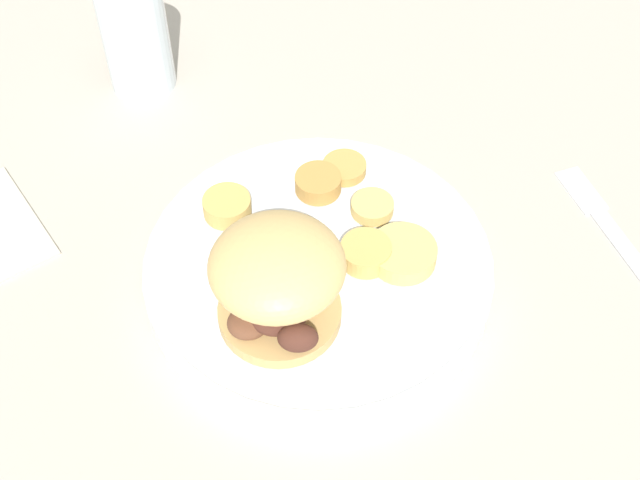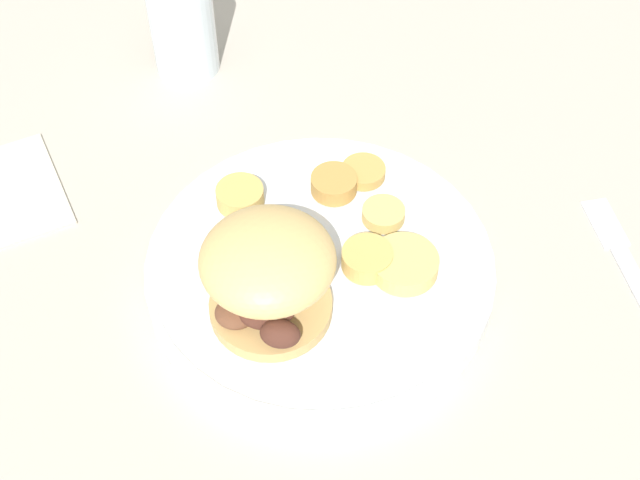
{
  "view_description": "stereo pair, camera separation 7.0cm",
  "coord_description": "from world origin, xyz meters",
  "px_view_note": "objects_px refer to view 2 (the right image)",
  "views": [
    {
      "loc": [
        0.0,
        0.44,
        0.59
      ],
      "look_at": [
        0.0,
        0.0,
        0.05
      ],
      "focal_mm": 50.0,
      "sensor_mm": 36.0,
      "label": 1
    },
    {
      "loc": [
        -0.07,
        0.44,
        0.59
      ],
      "look_at": [
        0.0,
        0.0,
        0.05
      ],
      "focal_mm": 50.0,
      "sensor_mm": 36.0,
      "label": 2
    }
  ],
  "objects_px": {
    "dinner_plate": "(320,267)",
    "fork": "(631,271)",
    "sandwich": "(267,275)",
    "drinking_glass": "(182,21)"
  },
  "relations": [
    {
      "from": "fork",
      "to": "dinner_plate",
      "type": "bearing_deg",
      "value": 9.89
    },
    {
      "from": "dinner_plate",
      "to": "drinking_glass",
      "type": "distance_m",
      "value": 0.3
    },
    {
      "from": "dinner_plate",
      "to": "fork",
      "type": "xyz_separation_m",
      "value": [
        -0.26,
        -0.04,
        -0.01
      ]
    },
    {
      "from": "drinking_glass",
      "to": "dinner_plate",
      "type": "bearing_deg",
      "value": 125.48
    },
    {
      "from": "fork",
      "to": "drinking_glass",
      "type": "distance_m",
      "value": 0.48
    },
    {
      "from": "fork",
      "to": "drinking_glass",
      "type": "height_order",
      "value": "drinking_glass"
    },
    {
      "from": "dinner_plate",
      "to": "sandwich",
      "type": "distance_m",
      "value": 0.09
    },
    {
      "from": "dinner_plate",
      "to": "sandwich",
      "type": "xyz_separation_m",
      "value": [
        0.03,
        0.06,
        0.06
      ]
    },
    {
      "from": "sandwich",
      "to": "fork",
      "type": "bearing_deg",
      "value": -160.54
    },
    {
      "from": "sandwich",
      "to": "drinking_glass",
      "type": "distance_m",
      "value": 0.33
    }
  ]
}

